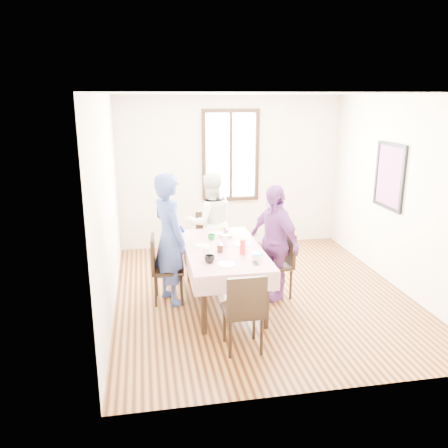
{
  "coord_description": "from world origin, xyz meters",
  "views": [
    {
      "loc": [
        -1.55,
        -5.72,
        2.67
      ],
      "look_at": [
        -0.56,
        -0.23,
        1.1
      ],
      "focal_mm": 36.52,
      "sensor_mm": 36.0,
      "label": 1
    }
  ],
  "objects_px": {
    "chair_right": "(274,265)",
    "chair_left": "(168,269)",
    "chair_near": "(243,310)",
    "chair_far": "(210,242)",
    "person_far": "(210,223)",
    "dining_table": "(223,276)",
    "person_right": "(274,242)",
    "person_left": "(169,239)"
  },
  "relations": [
    {
      "from": "person_right",
      "to": "person_left",
      "type": "bearing_deg",
      "value": -118.63
    },
    {
      "from": "chair_near",
      "to": "person_far",
      "type": "xyz_separation_m",
      "value": [
        0.0,
        2.36,
        0.33
      ]
    },
    {
      "from": "dining_table",
      "to": "person_right",
      "type": "relative_size",
      "value": 1.11
    },
    {
      "from": "person_left",
      "to": "person_right",
      "type": "bearing_deg",
      "value": -117.4
    },
    {
      "from": "person_left",
      "to": "person_far",
      "type": "bearing_deg",
      "value": -57.66
    },
    {
      "from": "dining_table",
      "to": "person_right",
      "type": "bearing_deg",
      "value": 4.44
    },
    {
      "from": "chair_near",
      "to": "person_far",
      "type": "height_order",
      "value": "person_far"
    },
    {
      "from": "chair_far",
      "to": "chair_right",
      "type": "bearing_deg",
      "value": 125.65
    },
    {
      "from": "chair_near",
      "to": "chair_right",
      "type": "bearing_deg",
      "value": 60.2
    },
    {
      "from": "dining_table",
      "to": "person_right",
      "type": "distance_m",
      "value": 0.81
    },
    {
      "from": "dining_table",
      "to": "person_left",
      "type": "bearing_deg",
      "value": 166.89
    },
    {
      "from": "chair_far",
      "to": "person_left",
      "type": "height_order",
      "value": "person_left"
    },
    {
      "from": "chair_near",
      "to": "person_right",
      "type": "relative_size",
      "value": 0.58
    },
    {
      "from": "chair_right",
      "to": "chair_left",
      "type": "bearing_deg",
      "value": 77.37
    },
    {
      "from": "chair_far",
      "to": "person_far",
      "type": "relative_size",
      "value": 0.58
    },
    {
      "from": "dining_table",
      "to": "chair_right",
      "type": "height_order",
      "value": "chair_right"
    },
    {
      "from": "chair_left",
      "to": "chair_right",
      "type": "distance_m",
      "value": 1.44
    },
    {
      "from": "chair_far",
      "to": "chair_near",
      "type": "xyz_separation_m",
      "value": [
        0.0,
        -2.38,
        0.0
      ]
    },
    {
      "from": "person_left",
      "to": "person_far",
      "type": "distance_m",
      "value": 1.23
    },
    {
      "from": "chair_right",
      "to": "person_far",
      "type": "relative_size",
      "value": 0.58
    },
    {
      "from": "chair_near",
      "to": "dining_table",
      "type": "bearing_deg",
      "value": 90.12
    },
    {
      "from": "dining_table",
      "to": "chair_left",
      "type": "xyz_separation_m",
      "value": [
        -0.72,
        0.16,
        0.08
      ]
    },
    {
      "from": "chair_far",
      "to": "chair_left",
      "type": "bearing_deg",
      "value": 58.57
    },
    {
      "from": "dining_table",
      "to": "chair_right",
      "type": "relative_size",
      "value": 1.91
    },
    {
      "from": "chair_left",
      "to": "chair_near",
      "type": "relative_size",
      "value": 1.0
    },
    {
      "from": "dining_table",
      "to": "person_right",
      "type": "height_order",
      "value": "person_right"
    },
    {
      "from": "person_far",
      "to": "person_right",
      "type": "height_order",
      "value": "person_far"
    },
    {
      "from": "dining_table",
      "to": "chair_left",
      "type": "bearing_deg",
      "value": 167.23
    },
    {
      "from": "chair_left",
      "to": "chair_far",
      "type": "xyz_separation_m",
      "value": [
        0.72,
        1.03,
        0.0
      ]
    },
    {
      "from": "chair_far",
      "to": "person_right",
      "type": "bearing_deg",
      "value": 124.95
    },
    {
      "from": "person_far",
      "to": "person_right",
      "type": "distance_m",
      "value": 1.32
    },
    {
      "from": "chair_far",
      "to": "person_far",
      "type": "bearing_deg",
      "value": 93.43
    },
    {
      "from": "chair_right",
      "to": "person_right",
      "type": "relative_size",
      "value": 0.58
    },
    {
      "from": "chair_left",
      "to": "chair_right",
      "type": "height_order",
      "value": "same"
    },
    {
      "from": "person_left",
      "to": "person_right",
      "type": "distance_m",
      "value": 1.4
    },
    {
      "from": "chair_near",
      "to": "person_right",
      "type": "distance_m",
      "value": 1.47
    },
    {
      "from": "chair_right",
      "to": "chair_near",
      "type": "relative_size",
      "value": 1.0
    },
    {
      "from": "chair_left",
      "to": "chair_far",
      "type": "distance_m",
      "value": 1.25
    },
    {
      "from": "chair_far",
      "to": "person_left",
      "type": "bearing_deg",
      "value": 59.3
    },
    {
      "from": "chair_left",
      "to": "chair_far",
      "type": "bearing_deg",
      "value": 148.68
    },
    {
      "from": "chair_far",
      "to": "person_far",
      "type": "distance_m",
      "value": 0.33
    },
    {
      "from": "chair_left",
      "to": "person_far",
      "type": "height_order",
      "value": "person_far"
    }
  ]
}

